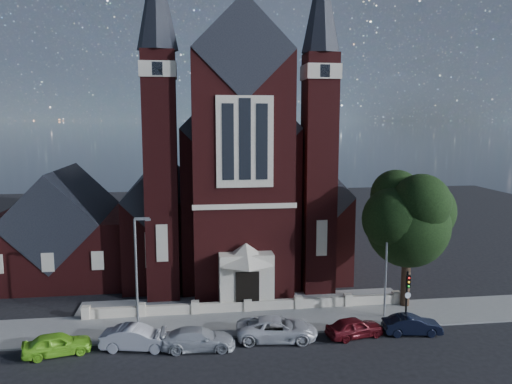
{
  "coord_description": "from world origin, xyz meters",
  "views": [
    {
      "loc": [
        -4.23,
        -29.99,
        14.59
      ],
      "look_at": [
        1.4,
        12.0,
        8.54
      ],
      "focal_mm": 35.0,
      "sensor_mm": 36.0,
      "label": 1
    }
  ],
  "objects_px": {
    "car_lime_van": "(57,344)",
    "car_dark_red": "(355,327)",
    "car_silver_b": "(198,339)",
    "traffic_signal": "(407,291)",
    "church": "(230,181)",
    "car_silver_a": "(137,338)",
    "street_lamp_right": "(387,258)",
    "street_lamp_left": "(137,267)",
    "car_navy": "(412,325)",
    "car_white_suv": "(277,329)",
    "parish_hall": "(65,234)",
    "street_tree": "(411,221)"
  },
  "relations": [
    {
      "from": "traffic_signal",
      "to": "car_silver_a",
      "type": "bearing_deg",
      "value": -176.21
    },
    {
      "from": "parish_hall",
      "to": "street_lamp_left",
      "type": "height_order",
      "value": "parish_hall"
    },
    {
      "from": "traffic_signal",
      "to": "car_lime_van",
      "type": "xyz_separation_m",
      "value": [
        -23.68,
        -1.37,
        -1.88
      ]
    },
    {
      "from": "car_lime_van",
      "to": "car_silver_a",
      "type": "height_order",
      "value": "car_silver_a"
    },
    {
      "from": "street_tree",
      "to": "traffic_signal",
      "type": "distance_m",
      "value": 5.7
    },
    {
      "from": "car_silver_b",
      "to": "car_navy",
      "type": "distance_m",
      "value": 14.66
    },
    {
      "from": "car_dark_red",
      "to": "car_navy",
      "type": "relative_size",
      "value": 1.01
    },
    {
      "from": "church",
      "to": "parish_hall",
      "type": "distance_m",
      "value": 17.26
    },
    {
      "from": "church",
      "to": "street_lamp_left",
      "type": "bearing_deg",
      "value": -112.66
    },
    {
      "from": "car_silver_b",
      "to": "street_tree",
      "type": "bearing_deg",
      "value": -70.46
    },
    {
      "from": "traffic_signal",
      "to": "car_navy",
      "type": "relative_size",
      "value": 1.01
    },
    {
      "from": "street_lamp_right",
      "to": "parish_hall",
      "type": "bearing_deg",
      "value": 151.78
    },
    {
      "from": "street_lamp_left",
      "to": "car_white_suv",
      "type": "height_order",
      "value": "street_lamp_left"
    },
    {
      "from": "car_dark_red",
      "to": "car_navy",
      "type": "distance_m",
      "value": 4.07
    },
    {
      "from": "car_navy",
      "to": "car_white_suv",
      "type": "bearing_deg",
      "value": 94.1
    },
    {
      "from": "church",
      "to": "car_silver_b",
      "type": "xyz_separation_m",
      "value": [
        -3.88,
        -22.31,
        -7.49
      ]
    },
    {
      "from": "car_lime_van",
      "to": "car_white_suv",
      "type": "bearing_deg",
      "value": -102.13
    },
    {
      "from": "car_white_suv",
      "to": "street_lamp_left",
      "type": "bearing_deg",
      "value": 80.06
    },
    {
      "from": "parish_hall",
      "to": "car_white_suv",
      "type": "height_order",
      "value": "parish_hall"
    },
    {
      "from": "church",
      "to": "street_tree",
      "type": "xyz_separation_m",
      "value": [
        12.6,
        -17.23,
        -1.23
      ]
    },
    {
      "from": "car_lime_van",
      "to": "car_dark_red",
      "type": "bearing_deg",
      "value": -103.32
    },
    {
      "from": "traffic_signal",
      "to": "car_silver_a",
      "type": "xyz_separation_m",
      "value": [
        -18.78,
        -1.24,
        -1.83
      ]
    },
    {
      "from": "car_silver_a",
      "to": "car_white_suv",
      "type": "distance_m",
      "value": 9.17
    },
    {
      "from": "parish_hall",
      "to": "street_lamp_right",
      "type": "bearing_deg",
      "value": -28.22
    },
    {
      "from": "parish_hall",
      "to": "traffic_signal",
      "type": "xyz_separation_m",
      "value": [
        27.0,
        -15.57,
        -1.43
      ]
    },
    {
      "from": "car_white_suv",
      "to": "car_dark_red",
      "type": "xyz_separation_m",
      "value": [
        5.32,
        -0.29,
        -0.08
      ]
    },
    {
      "from": "street_lamp_left",
      "to": "car_navy",
      "type": "relative_size",
      "value": 2.04
    },
    {
      "from": "street_lamp_left",
      "to": "car_silver_a",
      "type": "height_order",
      "value": "street_lamp_left"
    },
    {
      "from": "street_lamp_left",
      "to": "car_silver_b",
      "type": "xyz_separation_m",
      "value": [
        4.03,
        -3.37,
        -3.9
      ]
    },
    {
      "from": "car_lime_van",
      "to": "car_navy",
      "type": "relative_size",
      "value": 1.05
    },
    {
      "from": "church",
      "to": "street_tree",
      "type": "distance_m",
      "value": 21.38
    },
    {
      "from": "street_lamp_right",
      "to": "traffic_signal",
      "type": "height_order",
      "value": "street_lamp_right"
    },
    {
      "from": "church",
      "to": "street_lamp_left",
      "type": "relative_size",
      "value": 4.31
    },
    {
      "from": "street_lamp_right",
      "to": "car_silver_a",
      "type": "distance_m",
      "value": 18.5
    },
    {
      "from": "church",
      "to": "street_lamp_right",
      "type": "bearing_deg",
      "value": -61.96
    },
    {
      "from": "car_lime_van",
      "to": "traffic_signal",
      "type": "bearing_deg",
      "value": -100.09
    },
    {
      "from": "street_lamp_left",
      "to": "car_lime_van",
      "type": "distance_m",
      "value": 6.83
    },
    {
      "from": "car_lime_van",
      "to": "car_silver_b",
      "type": "xyz_separation_m",
      "value": [
        8.81,
        -0.42,
        -0.01
      ]
    },
    {
      "from": "car_silver_b",
      "to": "traffic_signal",
      "type": "bearing_deg",
      "value": -80.72
    },
    {
      "from": "traffic_signal",
      "to": "car_white_suv",
      "type": "height_order",
      "value": "traffic_signal"
    },
    {
      "from": "street_lamp_left",
      "to": "car_silver_a",
      "type": "relative_size",
      "value": 1.77
    },
    {
      "from": "car_silver_a",
      "to": "car_lime_van",
      "type": "bearing_deg",
      "value": 101.03
    },
    {
      "from": "traffic_signal",
      "to": "car_lime_van",
      "type": "distance_m",
      "value": 23.8
    },
    {
      "from": "parish_hall",
      "to": "car_navy",
      "type": "relative_size",
      "value": 3.08
    },
    {
      "from": "car_silver_b",
      "to": "car_dark_red",
      "type": "relative_size",
      "value": 1.2
    },
    {
      "from": "street_lamp_right",
      "to": "car_navy",
      "type": "bearing_deg",
      "value": -77.07
    },
    {
      "from": "traffic_signal",
      "to": "street_lamp_right",
      "type": "bearing_deg",
      "value": 120.01
    },
    {
      "from": "parish_hall",
      "to": "car_navy",
      "type": "xyz_separation_m",
      "value": [
        26.78,
        -17.0,
        -3.36
      ]
    },
    {
      "from": "car_lime_van",
      "to": "car_silver_b",
      "type": "relative_size",
      "value": 0.87
    },
    {
      "from": "car_dark_red",
      "to": "car_silver_a",
      "type": "bearing_deg",
      "value": 77.34
    }
  ]
}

